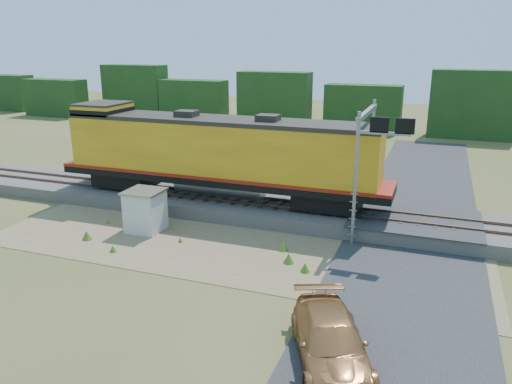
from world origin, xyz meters
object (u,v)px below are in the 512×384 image
at_px(signal_gantry, 371,140).
at_px(car, 331,342).
at_px(locomotive, 214,153).
at_px(shed, 145,210).

bearing_deg(signal_gantry, car, -86.75).
bearing_deg(locomotive, shed, -113.60).
height_order(shed, signal_gantry, signal_gantry).
xyz_separation_m(locomotive, shed, (-2.09, -4.79, -2.46)).
xyz_separation_m(signal_gantry, car, (0.71, -12.53, -4.47)).
xyz_separation_m(shed, car, (12.34, -8.41, -0.42)).
distance_m(shed, signal_gantry, 12.98).
distance_m(signal_gantry, car, 13.32).
distance_m(locomotive, car, 16.95).
bearing_deg(shed, car, -35.46).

